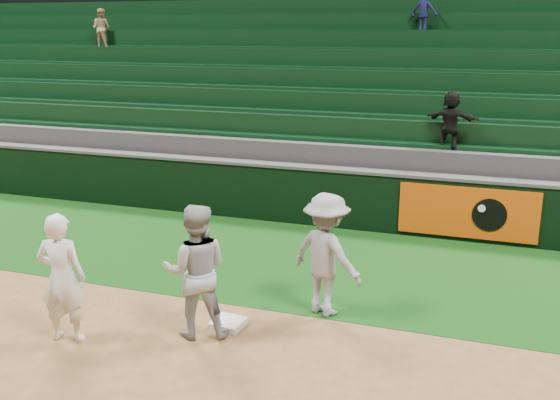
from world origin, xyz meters
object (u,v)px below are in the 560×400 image
Objects in this scene: first_base at (228,323)px; baserunner at (196,271)px; base_coach at (326,255)px; first_baseman at (62,278)px.

first_base is 0.23× the size of baserunner.
first_base is 1.68m from base_coach.
base_coach reaches higher than first_baseman.
base_coach is (1.47, 1.19, -0.01)m from baserunner.
first_baseman reaches higher than first_base.
baserunner is 1.89m from base_coach.
base_coach reaches higher than first_base.
base_coach is at bearing 36.40° from first_base.
base_coach is (1.16, 0.86, 0.86)m from first_base.
baserunner is at bearing -132.45° from first_base.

